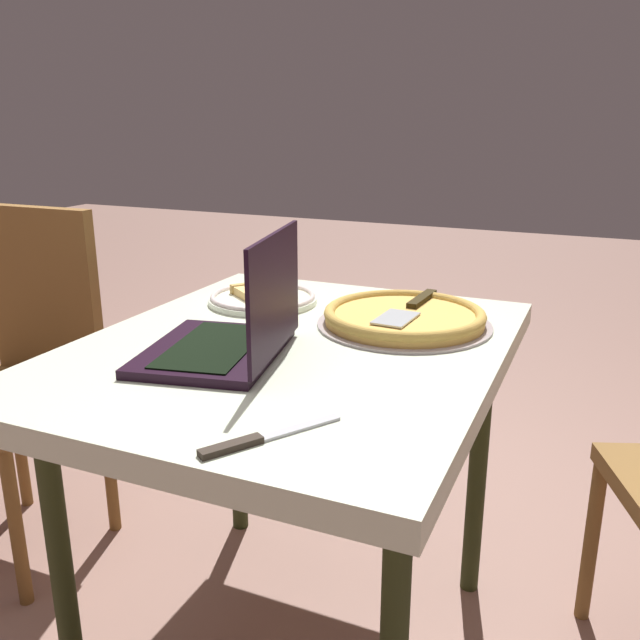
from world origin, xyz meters
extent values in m
plane|color=#8C6659|center=(0.00, 0.00, 0.00)|extent=(12.00, 12.00, 0.00)
cube|color=beige|center=(0.00, 0.00, 0.70)|extent=(1.01, 0.83, 0.05)
cylinder|color=#2E3518|center=(-0.34, -0.34, 0.34)|extent=(0.04, 0.04, 0.68)
cylinder|color=#2E3518|center=(0.34, -0.34, 0.34)|extent=(0.04, 0.04, 0.68)
cylinder|color=#2E3518|center=(-0.34, 0.34, 0.34)|extent=(0.04, 0.04, 0.68)
cube|color=black|center=(0.12, -0.10, 0.74)|extent=(0.36, 0.30, 0.02)
cube|color=black|center=(0.12, -0.10, 0.75)|extent=(0.30, 0.20, 0.00)
cube|color=black|center=(0.10, 0.02, 0.86)|extent=(0.31, 0.07, 0.22)
cube|color=silver|center=(0.10, 0.02, 0.86)|extent=(0.28, 0.06, 0.20)
cylinder|color=white|center=(-0.25, -0.20, 0.73)|extent=(0.27, 0.27, 0.01)
torus|color=silver|center=(-0.25, -0.20, 0.74)|extent=(0.26, 0.26, 0.01)
cube|color=#F1C470|center=(-0.25, -0.20, 0.75)|extent=(0.17, 0.18, 0.02)
cube|color=tan|center=(-0.29, -0.25, 0.75)|extent=(0.10, 0.08, 0.03)
cylinder|color=#A39597|center=(-0.21, 0.18, 0.73)|extent=(0.38, 0.38, 0.01)
cylinder|color=#E2AF52|center=(-0.21, 0.18, 0.74)|extent=(0.35, 0.35, 0.02)
torus|color=gold|center=(-0.21, 0.18, 0.75)|extent=(0.35, 0.35, 0.02)
cube|color=#A8AEB1|center=(-0.16, 0.17, 0.76)|extent=(0.12, 0.08, 0.00)
cube|color=black|center=(-0.32, 0.18, 0.76)|extent=(0.15, 0.03, 0.01)
cube|color=silver|center=(0.36, 0.17, 0.73)|extent=(0.15, 0.11, 0.00)
cube|color=#2F261E|center=(0.44, 0.12, 0.73)|extent=(0.09, 0.07, 0.01)
cube|color=brown|center=(-0.01, -0.84, 0.45)|extent=(0.39, 0.39, 0.04)
cube|color=brown|center=(-0.18, -0.84, 0.70)|extent=(0.04, 0.36, 0.47)
cylinder|color=brown|center=(0.16, -0.67, 0.21)|extent=(0.03, 0.03, 0.43)
cylinder|color=brown|center=(-0.17, -1.01, 0.21)|extent=(0.03, 0.03, 0.43)
cylinder|color=brown|center=(-0.18, -0.67, 0.21)|extent=(0.03, 0.03, 0.43)
cylinder|color=brown|center=(-0.34, 0.61, 0.21)|extent=(0.03, 0.03, 0.42)
camera|label=1|loc=(1.17, 0.58, 1.17)|focal=38.03mm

